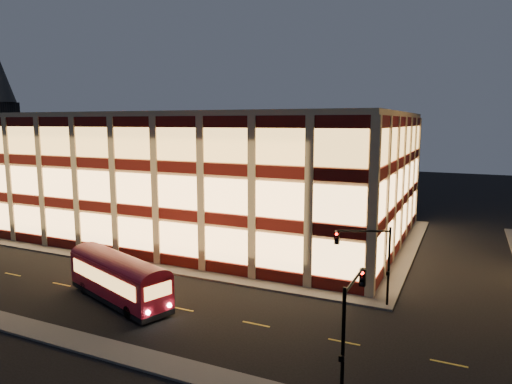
% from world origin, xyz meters
% --- Properties ---
extents(ground, '(200.00, 200.00, 0.00)m').
position_xyz_m(ground, '(0.00, 0.00, 0.00)').
color(ground, black).
rests_on(ground, ground).
extents(sidewalk_office_south, '(54.00, 2.00, 0.15)m').
position_xyz_m(sidewalk_office_south, '(-3.00, 1.00, 0.07)').
color(sidewalk_office_south, '#514F4C').
rests_on(sidewalk_office_south, ground).
extents(sidewalk_office_east, '(2.00, 30.00, 0.15)m').
position_xyz_m(sidewalk_office_east, '(23.00, 17.00, 0.07)').
color(sidewalk_office_east, '#514F4C').
rests_on(sidewalk_office_east, ground).
extents(sidewalk_near, '(100.00, 2.00, 0.15)m').
position_xyz_m(sidewalk_near, '(0.00, -13.00, 0.07)').
color(sidewalk_near, '#514F4C').
rests_on(sidewalk_near, ground).
extents(office_building, '(50.45, 30.45, 14.50)m').
position_xyz_m(office_building, '(-2.91, 16.91, 7.25)').
color(office_building, tan).
rests_on(office_building, ground).
extents(church_tower, '(5.00, 5.00, 18.00)m').
position_xyz_m(church_tower, '(-70.00, 40.00, 9.00)').
color(church_tower, '#2D2621').
rests_on(church_tower, ground).
extents(church_spire, '(6.00, 6.00, 10.00)m').
position_xyz_m(church_spire, '(-70.00, 40.00, 23.00)').
color(church_spire, '#4C473F').
rests_on(church_spire, church_tower).
extents(traffic_signal_far, '(3.79, 1.87, 6.00)m').
position_xyz_m(traffic_signal_far, '(22.21, 0.24, 4.11)').
color(traffic_signal_far, black).
rests_on(traffic_signal_far, ground).
extents(traffic_signal_near, '(0.32, 4.45, 6.00)m').
position_xyz_m(traffic_signal_near, '(23.50, -11.03, 4.13)').
color(traffic_signal_near, black).
rests_on(traffic_signal_near, ground).
extents(trolley_bus, '(10.90, 6.07, 3.60)m').
position_xyz_m(trolley_bus, '(4.85, -6.69, 1.99)').
color(trolley_bus, maroon).
rests_on(trolley_bus, ground).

